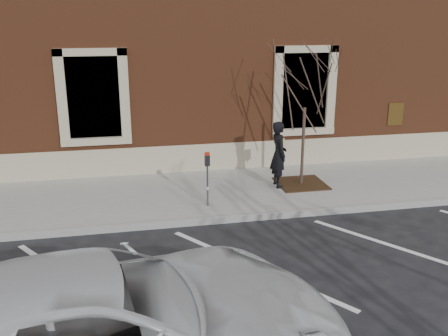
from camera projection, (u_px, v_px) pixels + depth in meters
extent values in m
plane|color=#28282B|center=(229.00, 221.00, 11.44)|extent=(120.00, 120.00, 0.00)
cube|color=#ADABA3|center=(215.00, 193.00, 13.06)|extent=(40.00, 3.50, 0.15)
cube|color=#9E9E99|center=(230.00, 219.00, 11.37)|extent=(40.00, 0.12, 0.15)
cube|color=brown|center=(183.00, 31.00, 17.52)|extent=(40.00, 8.50, 8.00)
cube|color=tan|center=(204.00, 157.00, 14.58)|extent=(40.00, 0.06, 0.80)
cube|color=black|center=(94.00, 97.00, 13.58)|extent=(1.40, 0.30, 2.20)
cube|color=tan|center=(97.00, 141.00, 13.77)|extent=(1.90, 0.20, 0.20)
cube|color=black|center=(303.00, 90.00, 14.73)|extent=(1.40, 0.30, 2.20)
cube|color=tan|center=(303.00, 131.00, 14.92)|extent=(1.90, 0.20, 0.20)
imported|color=black|center=(279.00, 154.00, 13.09)|extent=(0.43, 0.64, 1.76)
cylinder|color=#595B60|center=(208.00, 186.00, 11.83)|extent=(0.04, 0.04, 1.00)
cube|color=black|center=(207.00, 160.00, 11.64)|extent=(0.12, 0.09, 0.26)
cube|color=red|center=(207.00, 154.00, 11.60)|extent=(0.11, 0.09, 0.06)
cube|color=white|center=(208.00, 188.00, 11.80)|extent=(0.05, 0.00, 0.07)
cube|color=#3A2912|center=(301.00, 183.00, 13.49)|extent=(1.26, 1.26, 0.03)
cylinder|color=#4C392E|center=(303.00, 147.00, 13.19)|extent=(0.08, 0.08, 2.09)
imported|color=silver|center=(101.00, 333.00, 6.01)|extent=(6.55, 3.62, 1.73)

